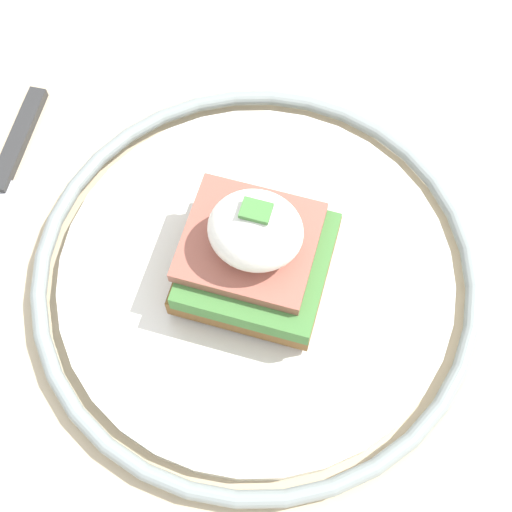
{
  "coord_description": "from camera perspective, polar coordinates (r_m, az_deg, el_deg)",
  "views": [
    {
      "loc": [
        -0.06,
        0.15,
        1.16
      ],
      "look_at": [
        -0.02,
        -0.01,
        0.78
      ],
      "focal_mm": 50.0,
      "sensor_mm": 36.0,
      "label": 1
    }
  ],
  "objects": [
    {
      "name": "ground_plane",
      "position": [
        1.17,
        -0.98,
        -16.79
      ],
      "size": [
        6.0,
        6.0,
        0.0
      ],
      "primitive_type": "plane",
      "color": "#9E9993"
    },
    {
      "name": "dining_table",
      "position": [
        0.56,
        -1.98,
        -7.58
      ],
      "size": [
        0.93,
        0.85,
        0.75
      ],
      "color": "#C6B28E",
      "rests_on": "ground_plane"
    },
    {
      "name": "sandwich",
      "position": [
        0.41,
        -0.05,
        0.34
      ],
      "size": [
        0.09,
        0.09,
        0.08
      ],
      "color": "brown",
      "rests_on": "plate"
    },
    {
      "name": "plate",
      "position": [
        0.44,
        0.0,
        -1.48
      ],
      "size": [
        0.28,
        0.28,
        0.02
      ],
      "color": "silver",
      "rests_on": "dining_table"
    }
  ]
}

